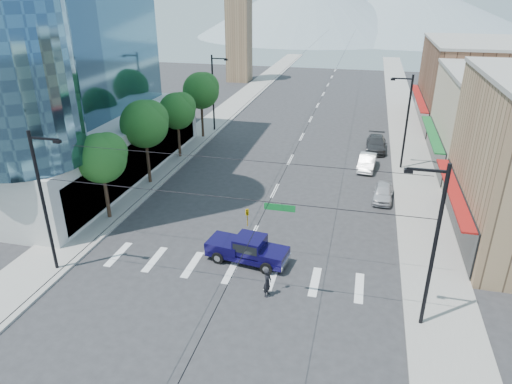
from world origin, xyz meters
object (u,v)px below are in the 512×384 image
pedestrian (267,283)px  pickup_truck (247,248)px  parked_car_far (376,144)px  parked_car_mid (367,162)px  parked_car_near (383,192)px

pedestrian → pickup_truck: bearing=43.3°
pedestrian → parked_car_far: size_ratio=0.35×
pickup_truck → pedestrian: bearing=-49.7°
pedestrian → parked_car_mid: pedestrian is taller
parked_car_mid → parked_car_far: (0.82, 5.84, 0.03)m
parked_car_near → parked_car_mid: (-1.42, 6.89, 0.05)m
pickup_truck → parked_car_far: (7.96, 24.31, -0.20)m
parked_car_near → parked_car_mid: bearing=106.1°
parked_car_mid → parked_car_far: parked_car_far is taller
pickup_truck → pedestrian: (2.03, -3.20, -0.06)m
pickup_truck → parked_car_near: (8.56, 11.58, -0.27)m
pickup_truck → pedestrian: size_ratio=3.13×
pickup_truck → parked_car_near: pickup_truck is taller
parked_car_near → parked_car_far: parked_car_far is taller
parked_car_near → pedestrian: bearing=-109.4°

